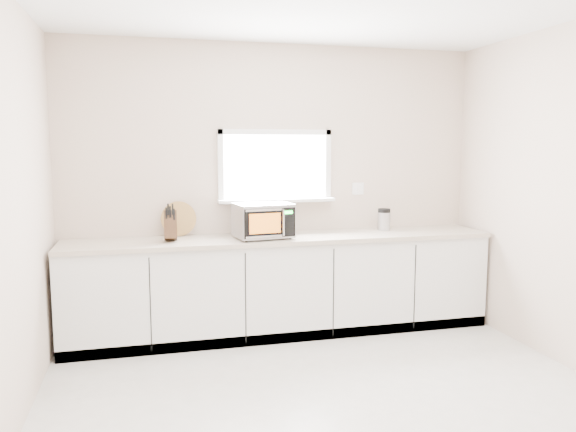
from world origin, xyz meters
name	(u,v)px	position (x,y,z in m)	size (l,w,h in m)	color
ground	(344,416)	(0.00, 0.00, 0.00)	(4.00, 4.00, 0.00)	beige
back_wall	(275,186)	(0.00, 2.00, 1.36)	(4.00, 0.17, 2.70)	beige
cabinets	(282,287)	(0.00, 1.70, 0.44)	(3.92, 0.60, 0.88)	silver
countertop	(283,238)	(0.00, 1.69, 0.90)	(3.92, 0.64, 0.04)	beige
microwave	(263,220)	(-0.19, 1.63, 1.08)	(0.53, 0.44, 0.31)	black
knife_block	(170,225)	(-1.01, 1.67, 1.06)	(0.12, 0.24, 0.33)	#402517
cutting_board	(179,219)	(-0.92, 1.94, 1.08)	(0.32, 0.32, 0.02)	#B08744
coffee_grinder	(384,219)	(1.06, 1.81, 1.03)	(0.15, 0.15, 0.22)	#ACAEB3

